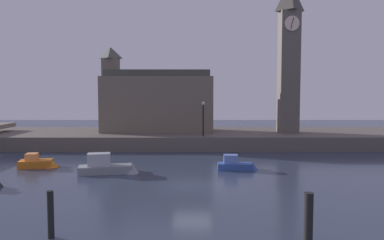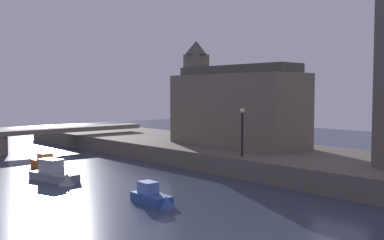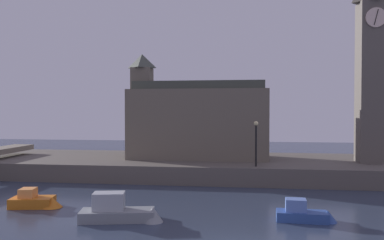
{
  "view_description": "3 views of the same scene",
  "coord_description": "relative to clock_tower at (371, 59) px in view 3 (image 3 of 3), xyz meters",
  "views": [
    {
      "loc": [
        -0.02,
        -24.61,
        6.11
      ],
      "look_at": [
        -0.13,
        15.69,
        3.19
      ],
      "focal_mm": 35.34,
      "sensor_mm": 36.0,
      "label": 1
    },
    {
      "loc": [
        24.2,
        -10.43,
        6.39
      ],
      "look_at": [
        -3.81,
        14.58,
        4.07
      ],
      "focal_mm": 42.59,
      "sensor_mm": 36.0,
      "label": 2
    },
    {
      "loc": [
        0.31,
        -16.84,
        6.01
      ],
      "look_at": [
        -4.32,
        17.24,
        5.19
      ],
      "focal_mm": 36.8,
      "sensor_mm": 36.0,
      "label": 3
    }
  ],
  "objects": [
    {
      "name": "far_embankment",
      "position": [
        -11.08,
        0.99,
        -9.73
      ],
      "size": [
        70.0,
        12.0,
        1.5
      ],
      "primitive_type": "cube",
      "color": "#5B544C",
      "rests_on": "ground"
    },
    {
      "name": "clock_tower",
      "position": [
        0.0,
        0.0,
        0.0
      ],
      "size": [
        2.39,
        2.43,
        17.37
      ],
      "color": "#5B544C",
      "rests_on": "far_embankment"
    },
    {
      "name": "parliament_hall",
      "position": [
        -15.55,
        1.33,
        -5.39
      ],
      "size": [
        13.03,
        5.23,
        9.99
      ],
      "color": "#6B6051",
      "rests_on": "far_embankment"
    },
    {
      "name": "streetlamp",
      "position": [
        -9.91,
        -3.79,
        -6.68
      ],
      "size": [
        0.36,
        0.36,
        3.67
      ],
      "color": "black",
      "rests_on": "far_embankment"
    },
    {
      "name": "boat_tour_blue",
      "position": [
        -7.42,
        -13.98,
        -10.09
      ],
      "size": [
        3.3,
        1.31,
        1.25
      ],
      "color": "#2D4C93",
      "rests_on": "ground"
    },
    {
      "name": "boat_cruiser_grey",
      "position": [
        -17.29,
        -15.25,
        -10.0
      ],
      "size": [
        4.89,
        2.26,
        1.7
      ],
      "color": "gray",
      "rests_on": "ground"
    },
    {
      "name": "boat_patrol_orange",
      "position": [
        -23.6,
        -13.04,
        -10.1
      ],
      "size": [
        3.41,
        1.88,
        1.16
      ],
      "color": "orange",
      "rests_on": "ground"
    }
  ]
}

